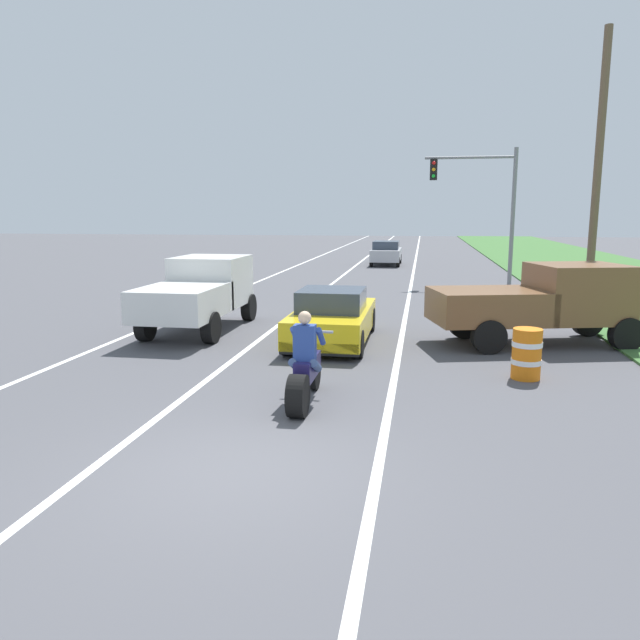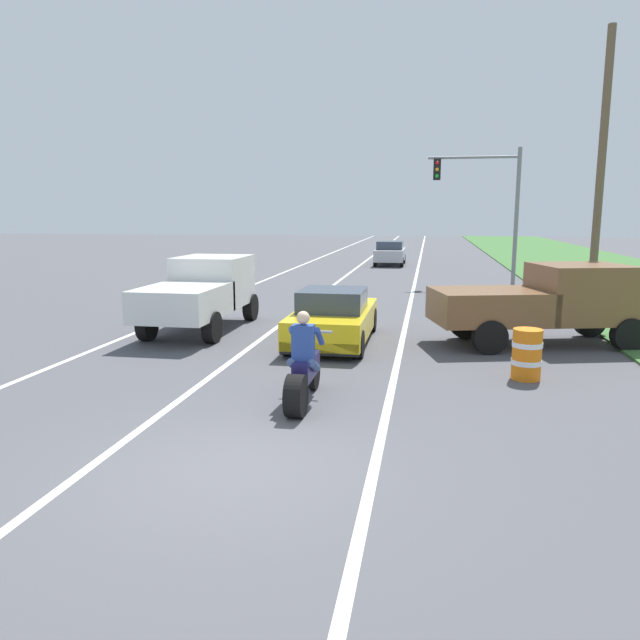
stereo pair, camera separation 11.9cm
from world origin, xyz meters
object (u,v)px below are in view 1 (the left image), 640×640
motorcycle_with_rider (305,371)px  distant_car_far_ahead (386,253)px  sports_car_yellow (333,318)px  pickup_truck_right_shoulder_brown (541,300)px  construction_barrel_nearest (527,354)px  traffic_light_mast_near (486,196)px  pickup_truck_left_lane_white (200,291)px

motorcycle_with_rider → distant_car_far_ahead: motorcycle_with_rider is taller
sports_car_yellow → distant_car_far_ahead: (-0.08, 23.24, 0.14)m
sports_car_yellow → pickup_truck_right_shoulder_brown: 5.14m
construction_barrel_nearest → distant_car_far_ahead: 26.28m
traffic_light_mast_near → sports_car_yellow: bearing=-110.3°
pickup_truck_left_lane_white → pickup_truck_right_shoulder_brown: same height
pickup_truck_right_shoulder_brown → traffic_light_mast_near: size_ratio=0.86×
pickup_truck_right_shoulder_brown → traffic_light_mast_near: (-0.24, 12.43, 2.85)m
pickup_truck_right_shoulder_brown → distant_car_far_ahead: 23.15m
motorcycle_with_rider → distant_car_far_ahead: size_ratio=0.55×
distant_car_far_ahead → sports_car_yellow: bearing=-89.8°
motorcycle_with_rider → pickup_truck_right_shoulder_brown: pickup_truck_right_shoulder_brown is taller
motorcycle_with_rider → sports_car_yellow: 5.06m
sports_car_yellow → traffic_light_mast_near: traffic_light_mast_near is taller
traffic_light_mast_near → pickup_truck_right_shoulder_brown: bearing=-88.9°
sports_car_yellow → traffic_light_mast_near: (4.84, 13.10, 3.32)m
pickup_truck_left_lane_white → distant_car_far_ahead: bearing=80.4°
construction_barrel_nearest → sports_car_yellow: bearing=147.7°
pickup_truck_left_lane_white → construction_barrel_nearest: 8.92m
distant_car_far_ahead → traffic_light_mast_near: bearing=-64.1°
pickup_truck_left_lane_white → construction_barrel_nearest: pickup_truck_left_lane_white is taller
traffic_light_mast_near → construction_barrel_nearest: size_ratio=6.00×
motorcycle_with_rider → pickup_truck_left_lane_white: bearing=124.3°
distant_car_far_ahead → construction_barrel_nearest: bearing=-80.5°
sports_car_yellow → pickup_truck_right_shoulder_brown: pickup_truck_right_shoulder_brown is taller
motorcycle_with_rider → pickup_truck_right_shoulder_brown: (4.79, 5.72, 0.51)m
pickup_truck_right_shoulder_brown → motorcycle_with_rider: bearing=-130.0°
construction_barrel_nearest → motorcycle_with_rider: bearing=-149.1°
motorcycle_with_rider → traffic_light_mast_near: traffic_light_mast_near is taller
motorcycle_with_rider → distant_car_far_ahead: 28.29m
pickup_truck_left_lane_white → pickup_truck_right_shoulder_brown: 8.93m
construction_barrel_nearest → distant_car_far_ahead: size_ratio=0.25×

